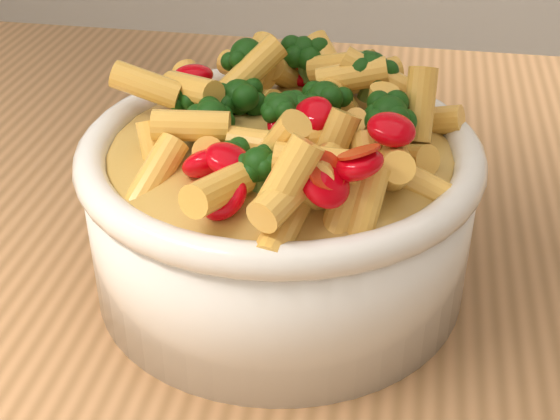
# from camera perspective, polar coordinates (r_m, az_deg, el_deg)

# --- Properties ---
(table) EXTENTS (1.20, 0.80, 0.90)m
(table) POSITION_cam_1_polar(r_m,az_deg,el_deg) (0.56, 0.01, -12.66)
(table) COLOR #AB7649
(table) RESTS_ON ground
(serving_bowl) EXTENTS (0.23, 0.23, 0.10)m
(serving_bowl) POSITION_cam_1_polar(r_m,az_deg,el_deg) (0.46, 0.00, 0.13)
(serving_bowl) COLOR white
(serving_bowl) RESTS_ON table
(pasta_salad) EXTENTS (0.18, 0.18, 0.04)m
(pasta_salad) POSITION_cam_1_polar(r_m,az_deg,el_deg) (0.43, 0.00, 7.02)
(pasta_salad) COLOR #FFC550
(pasta_salad) RESTS_ON serving_bowl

